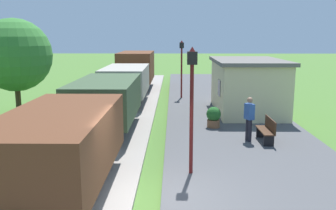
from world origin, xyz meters
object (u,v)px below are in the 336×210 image
object	(u,v)px
person_waiting	(249,117)
lamp_post_near	(192,87)
bench_near_hut	(267,130)
potted_planter	(214,117)
station_hut	(247,85)
freight_train	(119,88)
lamp_post_far	(182,58)
tree_trackside_far	(15,55)

from	to	relation	value
person_waiting	lamp_post_near	world-z (taller)	lamp_post_near
bench_near_hut	potted_planter	size ratio (longest dim) A/B	1.64
station_hut	lamp_post_near	bearing A→B (deg)	-110.54
freight_train	station_hut	world-z (taller)	station_hut
station_hut	lamp_post_far	bearing A→B (deg)	127.89
bench_near_hut	potted_planter	xyz separation A→B (m)	(-1.80, 2.21, 0.00)
freight_train	bench_near_hut	distance (m)	8.79
station_hut	tree_trackside_far	size ratio (longest dim) A/B	1.13
lamp_post_near	lamp_post_far	xyz separation A→B (m)	(0.00, 13.35, 0.00)
person_waiting	tree_trackside_far	size ratio (longest dim) A/B	0.33
bench_near_hut	potted_planter	bearing A→B (deg)	129.14
potted_planter	lamp_post_far	xyz separation A→B (m)	(-1.25, 7.83, 2.08)
lamp_post_near	station_hut	bearing A→B (deg)	69.46
person_waiting	lamp_post_far	size ratio (longest dim) A/B	0.46
freight_train	lamp_post_near	world-z (taller)	lamp_post_near
freight_train	tree_trackside_far	world-z (taller)	tree_trackside_far
person_waiting	potted_planter	size ratio (longest dim) A/B	1.87
station_hut	lamp_post_near	world-z (taller)	lamp_post_near
lamp_post_near	tree_trackside_far	xyz separation A→B (m)	(-8.79, 8.84, 0.44)
station_hut	person_waiting	xyz separation A→B (m)	(-1.01, -5.63, -0.47)
lamp_post_far	tree_trackside_far	xyz separation A→B (m)	(-8.79, -4.51, 0.44)
station_hut	lamp_post_far	xyz separation A→B (m)	(-3.38, 4.34, 1.15)
freight_train	potted_planter	distance (m)	6.01
lamp_post_far	tree_trackside_far	size ratio (longest dim) A/B	0.72
freight_train	person_waiting	bearing A→B (deg)	-45.21
freight_train	potted_planter	world-z (taller)	freight_train
station_hut	person_waiting	distance (m)	5.74
tree_trackside_far	lamp_post_near	bearing A→B (deg)	-45.17
bench_near_hut	station_hut	bearing A→B (deg)	86.73
freight_train	station_hut	size ratio (longest dim) A/B	4.48
freight_train	lamp_post_near	distance (m)	9.91
station_hut	tree_trackside_far	world-z (taller)	tree_trackside_far
bench_near_hut	potted_planter	distance (m)	2.85
person_waiting	potted_planter	distance (m)	2.45
bench_near_hut	person_waiting	distance (m)	0.83
bench_near_hut	lamp_post_far	world-z (taller)	lamp_post_far
lamp_post_near	tree_trackside_far	bearing A→B (deg)	134.83
station_hut	lamp_post_far	world-z (taller)	lamp_post_far
bench_near_hut	lamp_post_near	world-z (taller)	lamp_post_near
lamp_post_near	lamp_post_far	bearing A→B (deg)	90.00
station_hut	bench_near_hut	bearing A→B (deg)	-93.27
potted_planter	lamp_post_far	world-z (taller)	lamp_post_far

